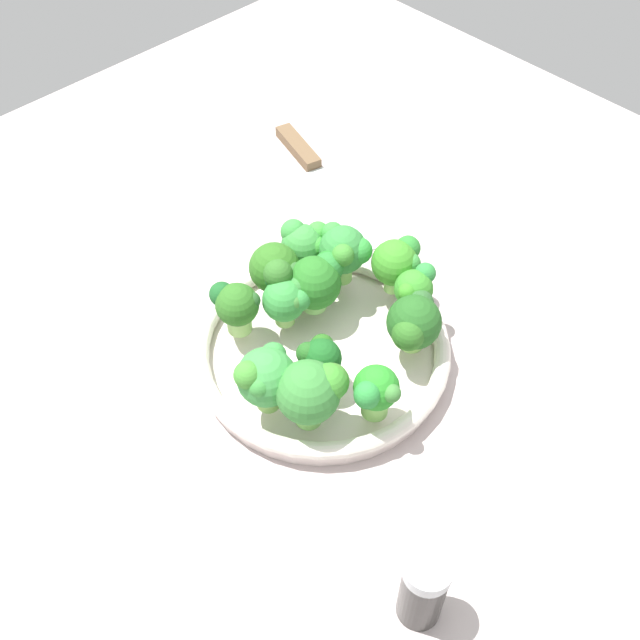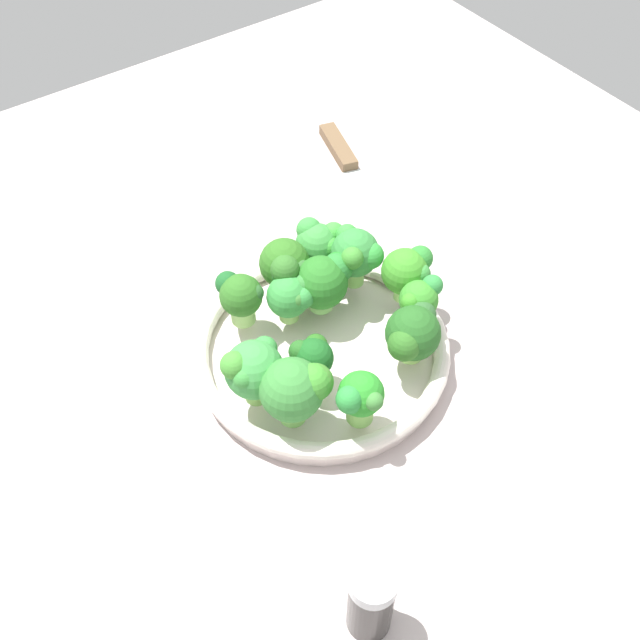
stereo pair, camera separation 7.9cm
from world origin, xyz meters
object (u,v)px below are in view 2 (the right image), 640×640
broccoli_floret_10 (407,270)px  broccoli_floret_2 (356,254)px  broccoli_floret_11 (319,244)px  broccoli_floret_8 (298,389)px  broccoli_floret_0 (290,298)px  broccoli_floret_3 (253,369)px  broccoli_floret_7 (419,301)px  broccoli_floret_12 (324,280)px  broccoli_floret_9 (359,397)px  knife (351,169)px  broccoli_floret_1 (413,333)px  broccoli_floret_4 (285,266)px  bowl (320,348)px  broccoli_floret_5 (312,357)px  broccoli_floret_6 (240,296)px  pepper_shaker (371,601)px

broccoli_floret_10 → broccoli_floret_2: bearing=-146.8°
broccoli_floret_11 → broccoli_floret_8: bearing=-40.7°
broccoli_floret_0 → broccoli_floret_3: bearing=-52.9°
broccoli_floret_7 → broccoli_floret_12: broccoli_floret_12 is taller
broccoli_floret_11 → broccoli_floret_7: bearing=15.5°
broccoli_floret_9 → knife: (-33.99, 24.65, -6.40)cm
broccoli_floret_1 → broccoli_floret_4: broccoli_floret_4 is taller
bowl → broccoli_floret_5: (3.59, -3.47, 4.66)cm
broccoli_floret_4 → broccoli_floret_1: bearing=20.6°
broccoli_floret_6 → knife: 32.14cm
broccoli_floret_11 → pepper_shaker: bearing=-29.0°
broccoli_floret_9 → pepper_shaker: (15.06, -10.06, -2.41)cm
broccoli_floret_6 → broccoli_floret_2: bearing=78.4°
broccoli_floret_1 → knife: bearing=153.4°
broccoli_floret_2 → knife: bearing=144.2°
broccoli_floret_7 → broccoli_floret_9: (6.08, -12.40, -0.05)cm
broccoli_floret_10 → pepper_shaker: bearing=-43.8°
broccoli_floret_2 → broccoli_floret_11: broccoli_floret_2 is taller
broccoli_floret_6 → broccoli_floret_11: bearing=97.6°
broccoli_floret_5 → broccoli_floret_12: (-7.37, 6.61, 0.68)cm
broccoli_floret_3 → broccoli_floret_11: broccoli_floret_3 is taller
pepper_shaker → broccoli_floret_10: bearing=136.2°
broccoli_floret_7 → knife: size_ratio=0.24×
broccoli_floret_8 → broccoli_floret_1: bearing=88.4°
broccoli_floret_7 → broccoli_floret_1: bearing=-48.2°
broccoli_floret_6 → pepper_shaker: 33.59cm
broccoli_floret_10 → broccoli_floret_3: bearing=-84.5°
knife → broccoli_floret_5: bearing=-42.8°
broccoli_floret_0 → broccoli_floret_8: 12.71cm
broccoli_floret_5 → broccoli_floret_6: size_ratio=0.87×
bowl → broccoli_floret_7: 11.72cm
broccoli_floret_5 → pepper_shaker: bearing=-23.5°
broccoli_floret_4 → broccoli_floret_6: (0.43, -5.98, -0.52)cm
broccoli_floret_8 → broccoli_floret_9: size_ratio=1.24×
broccoli_floret_3 → broccoli_floret_11: size_ratio=1.14×
bowl → pepper_shaker: bearing=-27.0°
broccoli_floret_2 → broccoli_floret_6: 13.39cm
broccoli_floret_0 → broccoli_floret_7: (8.45, 10.34, 0.55)cm
broccoli_floret_4 → broccoli_floret_7: size_ratio=1.10×
broccoli_floret_4 → broccoli_floret_0: bearing=-26.0°
broccoli_floret_2 → broccoli_floret_6: broccoli_floret_2 is taller
broccoli_floret_3 → broccoli_floret_5: size_ratio=1.39×
broccoli_floret_8 → pepper_shaker: 19.81cm
broccoli_floret_7 → bowl: bearing=-114.5°
broccoli_floret_3 → broccoli_floret_5: broccoli_floret_3 is taller
bowl → broccoli_floret_11: size_ratio=4.25×
broccoli_floret_5 → broccoli_floret_11: (-12.19, 9.35, 0.69)cm
broccoli_floret_6 → broccoli_floret_7: broccoli_floret_7 is taller
broccoli_floret_1 → broccoli_floret_9: 9.82cm
broccoli_floret_10 → broccoli_floret_8: bearing=-71.0°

